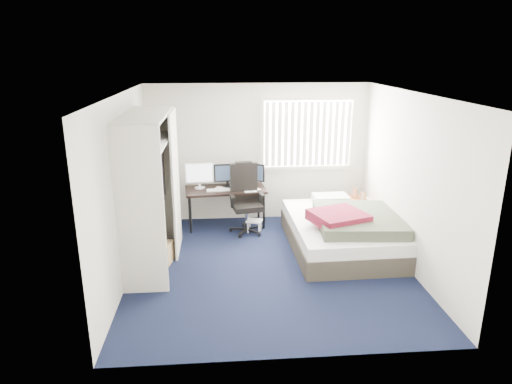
{
  "coord_description": "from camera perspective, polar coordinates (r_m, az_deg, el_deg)",
  "views": [
    {
      "loc": [
        -0.69,
        -6.04,
        3.03
      ],
      "look_at": [
        -0.17,
        0.4,
        1.03
      ],
      "focal_mm": 32.0,
      "sensor_mm": 36.0,
      "label": 1
    }
  ],
  "objects": [
    {
      "name": "closet",
      "position": [
        6.6,
        -13.01,
        2.01
      ],
      "size": [
        0.64,
        1.84,
        2.22
      ],
      "color": "beige",
      "rests_on": "ground"
    },
    {
      "name": "office_chair",
      "position": [
        7.93,
        -1.29,
        -1.68
      ],
      "size": [
        0.66,
        0.66,
        1.21
      ],
      "color": "black",
      "rests_on": "ground"
    },
    {
      "name": "ground",
      "position": [
        6.8,
        1.72,
        -9.3
      ],
      "size": [
        4.2,
        4.2,
        0.0
      ],
      "primitive_type": "plane",
      "color": "black",
      "rests_on": "ground"
    },
    {
      "name": "footstool",
      "position": [
        7.97,
        -0.21,
        -3.87
      ],
      "size": [
        0.31,
        0.28,
        0.22
      ],
      "color": "white",
      "rests_on": "ground"
    },
    {
      "name": "nightstand",
      "position": [
        8.38,
        12.57,
        -1.34
      ],
      "size": [
        0.53,
        0.78,
        0.67
      ],
      "color": "brown",
      "rests_on": "ground"
    },
    {
      "name": "desk",
      "position": [
        8.13,
        -3.82,
        0.74
      ],
      "size": [
        1.46,
        0.78,
        1.16
      ],
      "color": "black",
      "rests_on": "ground"
    },
    {
      "name": "pine_box",
      "position": [
        7.03,
        -12.15,
        -7.37
      ],
      "size": [
        0.47,
        0.39,
        0.31
      ],
      "primitive_type": "cube",
      "rotation": [
        0.0,
        0.0,
        -0.21
      ],
      "color": "#A18050",
      "rests_on": "ground"
    },
    {
      "name": "window_assembly",
      "position": [
        8.36,
        6.48,
        7.23
      ],
      "size": [
        1.72,
        0.09,
        1.32
      ],
      "color": "white",
      "rests_on": "ground"
    },
    {
      "name": "room_shell",
      "position": [
        6.27,
        1.84,
        3.14
      ],
      "size": [
        4.2,
        4.2,
        4.2
      ],
      "color": "silver",
      "rests_on": "ground"
    },
    {
      "name": "bed",
      "position": [
        7.42,
        11.03,
        -4.72
      ],
      "size": [
        1.72,
        2.26,
        0.72
      ],
      "color": "#393329",
      "rests_on": "ground"
    }
  ]
}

